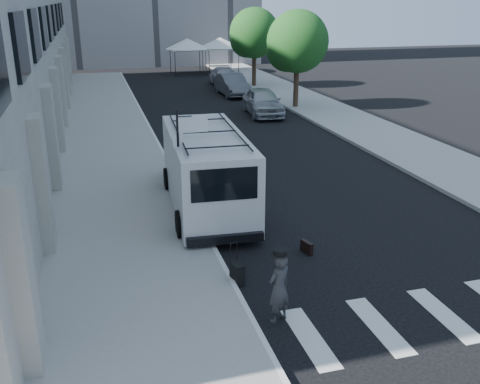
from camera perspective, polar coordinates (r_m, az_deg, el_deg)
ground at (r=14.21m, az=6.48°, el=-7.82°), size 120.00×120.00×0.00m
sidewalk_left at (r=28.36m, az=-13.98°, el=6.06°), size 4.50×48.00×0.15m
sidewalk_right at (r=35.13m, az=8.07°, el=9.05°), size 4.00×56.00×0.15m
sign_pole at (r=15.52m, az=-5.76°, el=5.15°), size 1.03×0.07×3.50m
tree_near at (r=34.18m, az=5.89°, el=15.44°), size 3.80×3.83×6.03m
tree_far at (r=42.67m, az=1.34°, el=16.41°), size 3.80×3.83×6.03m
tent_left at (r=50.54m, az=-5.64°, el=15.44°), size 4.00×4.00×3.20m
tent_right at (r=51.68m, az=-2.12°, el=15.61°), size 4.00×4.00×3.20m
businessman at (r=11.54m, az=4.18°, el=-10.19°), size 0.70×0.60×1.60m
briefcase at (r=14.83m, az=7.12°, el=-5.86°), size 0.22×0.46×0.34m
suitcase at (r=13.16m, az=-0.30°, el=-8.70°), size 0.32×0.42×1.05m
cargo_van at (r=17.50m, az=-3.67°, el=2.40°), size 2.76×7.05×2.58m
parked_car_a at (r=32.38m, az=2.46°, el=9.61°), size 2.31×4.85×1.60m
parked_car_b at (r=39.19m, az=-0.84°, el=11.37°), size 1.68×4.64×1.52m
parked_car_c at (r=43.44m, az=-1.61°, el=12.15°), size 2.21×5.00×1.43m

